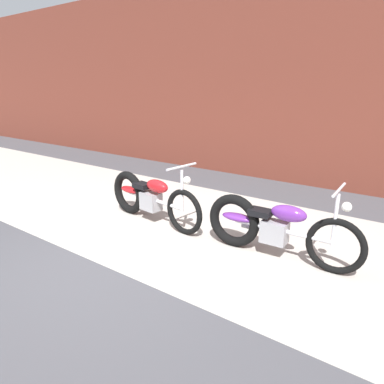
# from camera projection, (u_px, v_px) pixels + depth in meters

# --- Properties ---
(ground_plane) EXTENTS (80.00, 80.00, 0.00)m
(ground_plane) POSITION_uv_depth(u_px,v_px,m) (102.00, 265.00, 4.22)
(ground_plane) COLOR #47474C
(sidewalk_slab) EXTENTS (36.00, 3.50, 0.01)m
(sidewalk_slab) POSITION_uv_depth(u_px,v_px,m) (187.00, 221.00, 5.58)
(sidewalk_slab) COLOR #B2ADA3
(sidewalk_slab) RESTS_ON ground
(brick_building_wall) EXTENTS (36.00, 0.50, 4.51)m
(brick_building_wall) POSITION_uv_depth(u_px,v_px,m) (280.00, 78.00, 7.59)
(brick_building_wall) COLOR brown
(brick_building_wall) RESTS_ON ground
(motorcycle_red) EXTENTS (2.00, 0.61, 1.03)m
(motorcycle_red) POSITION_uv_depth(u_px,v_px,m) (148.00, 197.00, 5.52)
(motorcycle_red) COLOR black
(motorcycle_red) RESTS_ON ground
(motorcycle_purple) EXTENTS (2.01, 0.58, 1.03)m
(motorcycle_purple) POSITION_uv_depth(u_px,v_px,m) (269.00, 226.00, 4.36)
(motorcycle_purple) COLOR black
(motorcycle_purple) RESTS_ON ground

